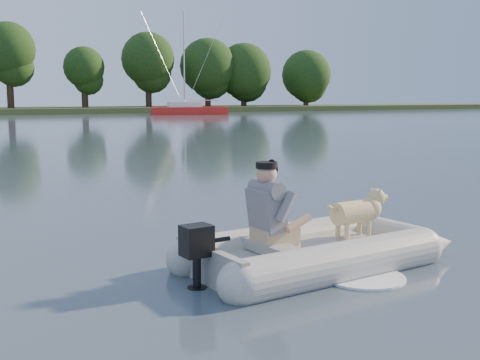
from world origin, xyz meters
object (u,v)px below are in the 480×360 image
dinghy (317,217)px  sailboat (189,110)px  man (268,207)px  dog (354,216)px

dinghy → sailboat: (19.35, 50.32, -0.10)m
dinghy → man: man is taller
man → dog: man is taller
dog → sailboat: 53.60m
man → sailboat: sailboat is taller
man → sailboat: (20.01, 50.34, -0.28)m
sailboat → dinghy: bearing=-99.5°
dinghy → man: size_ratio=4.27×
dog → man: bearing=-180.0°
sailboat → dog: bearing=-98.9°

